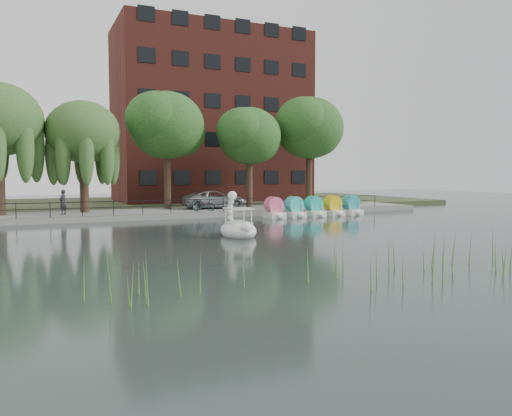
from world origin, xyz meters
TOP-DOWN VIEW (x-y plane):
  - ground_plane at (0.00, 0.00)m, footprint 120.00×120.00m
  - promenade at (0.00, 16.00)m, footprint 40.00×6.00m
  - kerb at (0.00, 13.05)m, footprint 40.00×0.25m
  - land_strip at (0.00, 30.00)m, footprint 60.00×22.00m
  - railing at (0.00, 13.25)m, footprint 32.00×0.05m
  - apartment_building at (7.00, 29.97)m, footprint 20.00×10.07m
  - willow_mid at (-7.50, 17.00)m, footprint 5.32×5.32m
  - broadleaf_center at (-1.00, 18.00)m, footprint 6.00×6.00m
  - broadleaf_right at (6.00, 17.50)m, footprint 5.40×5.40m
  - broadleaf_far at (12.50, 18.50)m, footprint 6.30×6.30m
  - minivan at (2.56, 16.62)m, footprint 2.96×6.10m
  - bicycle at (0.81, 14.33)m, footprint 1.28×1.81m
  - pedestrian at (-9.10, 15.28)m, footprint 0.83×0.86m
  - swan_boat at (-1.38, 2.14)m, footprint 1.84×2.88m
  - pedal_boat_row at (8.50, 10.94)m, footprint 7.95×1.70m
  - reed_bank at (2.00, -9.50)m, footprint 24.00×2.40m

SIDE VIEW (x-z plane):
  - ground_plane at x=0.00m, z-range 0.00..0.00m
  - land_strip at x=0.00m, z-range 0.00..0.36m
  - promenade at x=0.00m, z-range 0.00..0.40m
  - kerb at x=0.00m, z-range 0.00..0.40m
  - swan_boat at x=-1.38m, z-range -0.65..1.67m
  - reed_bank at x=2.00m, z-range 0.00..1.20m
  - pedal_boat_row at x=8.50m, z-range -0.09..1.31m
  - bicycle at x=0.81m, z-range 0.40..1.40m
  - railing at x=0.00m, z-range 0.65..1.65m
  - minivan at x=2.56m, z-range 0.40..2.07m
  - pedestrian at x=-9.10m, z-range 0.40..2.38m
  - willow_mid at x=-7.50m, z-range 2.17..10.32m
  - broadleaf_right at x=6.00m, z-range 2.22..10.55m
  - broadleaf_center at x=-1.00m, z-range 2.44..11.69m
  - broadleaf_far at x=12.50m, z-range 2.54..12.25m
  - apartment_building at x=7.00m, z-range 0.36..18.36m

